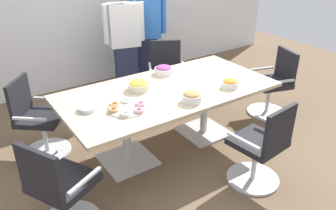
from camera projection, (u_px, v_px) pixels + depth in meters
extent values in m
cube|color=brown|center=(168.00, 146.00, 4.14)|extent=(10.00, 10.00, 0.01)
cube|color=#CCB793|center=(168.00, 91.00, 3.80)|extent=(2.40, 1.20, 0.04)
cube|color=silver|center=(128.00, 160.00, 3.85)|extent=(0.56, 0.56, 0.02)
cylinder|color=silver|center=(126.00, 133.00, 3.69)|extent=(0.09, 0.09, 0.69)
cube|color=silver|center=(203.00, 131.00, 4.40)|extent=(0.56, 0.56, 0.02)
cylinder|color=silver|center=(204.00, 107.00, 4.24)|extent=(0.09, 0.09, 0.69)
cylinder|color=silver|center=(167.00, 102.00, 5.16)|extent=(0.73, 0.73, 0.02)
cylinder|color=silver|center=(167.00, 89.00, 5.07)|extent=(0.05, 0.05, 0.41)
cube|color=black|center=(167.00, 74.00, 4.96)|extent=(0.62, 0.62, 0.06)
cube|color=black|center=(166.00, 54.00, 5.04)|extent=(0.40, 0.24, 0.42)
cube|color=silver|center=(184.00, 66.00, 4.93)|extent=(0.20, 0.34, 0.02)
cube|color=silver|center=(150.00, 67.00, 4.88)|extent=(0.20, 0.34, 0.02)
cylinder|color=silver|center=(48.00, 151.00, 4.01)|extent=(0.76, 0.76, 0.02)
cylinder|color=silver|center=(45.00, 135.00, 3.91)|extent=(0.05, 0.05, 0.41)
cube|color=black|center=(41.00, 118.00, 3.81)|extent=(0.65, 0.65, 0.06)
cube|color=black|center=(19.00, 97.00, 3.72)|extent=(0.31, 0.36, 0.42)
cube|color=silver|center=(49.00, 98.00, 3.97)|extent=(0.30, 0.26, 0.02)
cube|color=silver|center=(29.00, 119.00, 3.54)|extent=(0.30, 0.26, 0.02)
cylinder|color=silver|center=(68.00, 204.00, 2.92)|extent=(0.05, 0.05, 0.41)
cube|color=black|center=(64.00, 183.00, 2.82)|extent=(0.62, 0.62, 0.06)
cube|color=black|center=(39.00, 173.00, 2.55)|extent=(0.23, 0.41, 0.42)
cube|color=silver|center=(40.00, 162.00, 2.87)|extent=(0.34, 0.19, 0.02)
cube|color=silver|center=(85.00, 180.00, 2.66)|extent=(0.34, 0.19, 0.02)
cylinder|color=silver|center=(252.00, 178.00, 3.56)|extent=(0.60, 0.60, 0.02)
cylinder|color=silver|center=(255.00, 161.00, 3.47)|extent=(0.05, 0.05, 0.41)
cube|color=black|center=(258.00, 142.00, 3.36)|extent=(0.51, 0.51, 0.06)
cube|color=black|center=(280.00, 130.00, 3.11)|extent=(0.44, 0.09, 0.42)
cube|color=silver|center=(243.00, 141.00, 3.16)|extent=(0.07, 0.37, 0.02)
cube|color=silver|center=(274.00, 124.00, 3.45)|extent=(0.07, 0.37, 0.02)
cylinder|color=silver|center=(266.00, 112.00, 4.89)|extent=(0.68, 0.68, 0.02)
cylinder|color=silver|center=(268.00, 98.00, 4.79)|extent=(0.05, 0.05, 0.41)
cube|color=black|center=(270.00, 83.00, 4.68)|extent=(0.58, 0.58, 0.06)
cube|color=black|center=(286.00, 65.00, 4.63)|extent=(0.17, 0.43, 0.42)
cube|color=silver|center=(282.00, 82.00, 4.42)|extent=(0.36, 0.14, 0.02)
cube|color=silver|center=(262.00, 69.00, 4.84)|extent=(0.36, 0.14, 0.02)
cube|color=#232842|center=(127.00, 71.00, 5.26)|extent=(0.36, 0.27, 0.79)
cube|color=white|center=(124.00, 25.00, 4.94)|extent=(0.48, 0.32, 0.63)
cylinder|color=white|center=(141.00, 21.00, 5.01)|extent=(0.10, 0.10, 0.57)
cylinder|color=white|center=(106.00, 24.00, 4.85)|extent=(0.10, 0.10, 0.57)
cube|color=#232842|center=(148.00, 62.00, 5.61)|extent=(0.38, 0.34, 0.82)
cube|color=blue|center=(147.00, 17.00, 5.27)|extent=(0.49, 0.41, 0.65)
cylinder|color=blue|center=(164.00, 14.00, 5.27)|extent=(0.11, 0.11, 0.58)
cylinder|color=blue|center=(129.00, 15.00, 5.25)|extent=(0.11, 0.11, 0.58)
cylinder|color=white|center=(230.00, 84.00, 3.83)|extent=(0.19, 0.19, 0.07)
ellipsoid|color=orange|center=(230.00, 82.00, 3.81)|extent=(0.17, 0.17, 0.06)
cylinder|color=white|center=(164.00, 71.00, 4.19)|extent=(0.22, 0.22, 0.07)
ellipsoid|color=#9E3D8E|center=(164.00, 68.00, 4.18)|extent=(0.20, 0.20, 0.07)
cylinder|color=white|center=(192.00, 98.00, 3.50)|extent=(0.21, 0.21, 0.08)
ellipsoid|color=tan|center=(192.00, 94.00, 3.48)|extent=(0.18, 0.18, 0.07)
cylinder|color=beige|center=(139.00, 86.00, 3.76)|extent=(0.24, 0.24, 0.08)
ellipsoid|color=yellow|center=(139.00, 83.00, 3.75)|extent=(0.21, 0.21, 0.07)
cylinder|color=white|center=(127.00, 109.00, 3.36)|extent=(0.38, 0.38, 0.01)
torus|color=pink|center=(140.00, 104.00, 3.41)|extent=(0.11, 0.11, 0.03)
torus|color=white|center=(126.00, 100.00, 3.47)|extent=(0.11, 0.11, 0.03)
torus|color=tan|center=(114.00, 104.00, 3.39)|extent=(0.11, 0.11, 0.03)
torus|color=tan|center=(113.00, 109.00, 3.30)|extent=(0.11, 0.11, 0.03)
torus|color=white|center=(125.00, 113.00, 3.22)|extent=(0.11, 0.11, 0.03)
torus|color=pink|center=(139.00, 110.00, 3.28)|extent=(0.11, 0.11, 0.03)
cylinder|color=white|center=(88.00, 110.00, 3.35)|extent=(0.18, 0.18, 0.01)
cylinder|color=silver|center=(88.00, 109.00, 3.34)|extent=(0.18, 0.18, 0.01)
cylinder|color=white|center=(88.00, 109.00, 3.34)|extent=(0.18, 0.18, 0.01)
cylinder|color=silver|center=(88.00, 108.00, 3.34)|extent=(0.18, 0.18, 0.01)
cylinder|color=white|center=(88.00, 108.00, 3.33)|extent=(0.18, 0.18, 0.01)
cylinder|color=silver|center=(88.00, 107.00, 3.33)|extent=(0.18, 0.18, 0.01)
cylinder|color=white|center=(88.00, 106.00, 3.33)|extent=(0.18, 0.18, 0.01)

